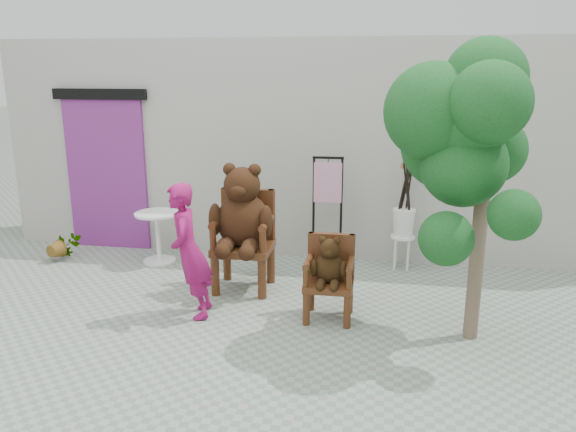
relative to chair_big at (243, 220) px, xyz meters
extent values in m
plane|color=gray|center=(0.64, -1.30, -0.86)|extent=(60.00, 60.00, 0.00)
cube|color=#ADACA2|center=(0.64, 1.80, 0.64)|extent=(9.00, 1.00, 3.00)
cube|color=#7A2879|center=(-2.36, 1.28, 0.24)|extent=(1.20, 0.08, 2.20)
cube|color=black|center=(-2.36, 1.24, 1.39)|extent=(1.40, 0.06, 0.15)
cylinder|color=#3D1E0D|center=(-0.28, -0.26, -0.62)|extent=(0.10, 0.10, 0.48)
cylinder|color=#3D1E0D|center=(-0.28, 0.25, -0.62)|extent=(0.10, 0.10, 0.48)
cylinder|color=#3D1E0D|center=(0.28, -0.26, -0.62)|extent=(0.10, 0.10, 0.48)
cylinder|color=#3D1E0D|center=(0.28, 0.25, -0.62)|extent=(0.10, 0.10, 0.48)
cube|color=#3D1E0D|center=(0.00, -0.01, -0.34)|extent=(0.68, 0.62, 0.09)
cube|color=#3D1E0D|center=(0.00, 0.26, 0.02)|extent=(0.64, 0.09, 0.62)
cylinder|color=#3D1E0D|center=(-0.29, 0.26, 0.02)|extent=(0.09, 0.09, 0.62)
cylinder|color=#3D1E0D|center=(-0.29, -0.26, -0.15)|extent=(0.08, 0.08, 0.28)
cylinder|color=#3D1E0D|center=(-0.29, -0.01, -0.01)|extent=(0.09, 0.59, 0.09)
cylinder|color=#3D1E0D|center=(0.29, 0.26, 0.02)|extent=(0.09, 0.09, 0.62)
cylinder|color=#3D1E0D|center=(0.29, -0.26, -0.15)|extent=(0.08, 0.08, 0.28)
cylinder|color=#3D1E0D|center=(0.29, -0.01, -0.01)|extent=(0.09, 0.59, 0.09)
ellipsoid|color=black|center=(0.00, 0.03, -0.02)|extent=(0.64, 0.55, 0.68)
sphere|color=black|center=(0.00, -0.01, 0.42)|extent=(0.43, 0.43, 0.43)
ellipsoid|color=black|center=(0.00, -0.18, 0.39)|extent=(0.19, 0.15, 0.15)
sphere|color=black|center=(-0.15, 0.00, 0.61)|extent=(0.15, 0.15, 0.15)
sphere|color=black|center=(0.15, 0.00, 0.61)|extent=(0.15, 0.15, 0.15)
ellipsoid|color=black|center=(-0.31, -0.11, 0.03)|extent=(0.15, 0.21, 0.39)
ellipsoid|color=black|center=(-0.14, -0.27, -0.24)|extent=(0.19, 0.38, 0.19)
sphere|color=black|center=(-0.14, -0.42, -0.26)|extent=(0.18, 0.18, 0.18)
ellipsoid|color=black|center=(0.31, -0.11, 0.03)|extent=(0.15, 0.21, 0.39)
ellipsoid|color=black|center=(0.14, -0.27, -0.24)|extent=(0.19, 0.38, 0.19)
sphere|color=black|center=(0.14, -0.42, -0.26)|extent=(0.18, 0.18, 0.18)
cylinder|color=#3D1E0D|center=(0.89, -0.87, -0.68)|extent=(0.08, 0.08, 0.36)
cylinder|color=#3D1E0D|center=(0.89, -0.49, -0.68)|extent=(0.08, 0.08, 0.36)
cylinder|color=#3D1E0D|center=(1.31, -0.87, -0.68)|extent=(0.08, 0.08, 0.36)
cylinder|color=#3D1E0D|center=(1.31, -0.49, -0.68)|extent=(0.08, 0.08, 0.36)
cube|color=#3D1E0D|center=(1.10, -0.68, -0.47)|extent=(0.51, 0.47, 0.07)
cube|color=#3D1E0D|center=(1.10, -0.48, -0.20)|extent=(0.49, 0.07, 0.47)
cylinder|color=#3D1E0D|center=(0.88, -0.48, -0.20)|extent=(0.07, 0.07, 0.47)
cylinder|color=#3D1E0D|center=(0.88, -0.87, -0.33)|extent=(0.06, 0.06, 0.21)
cylinder|color=#3D1E0D|center=(0.88, -0.68, -0.22)|extent=(0.07, 0.45, 0.07)
cylinder|color=#3D1E0D|center=(1.32, -0.48, -0.20)|extent=(0.07, 0.07, 0.47)
cylinder|color=#3D1E0D|center=(1.32, -0.87, -0.33)|extent=(0.06, 0.06, 0.21)
cylinder|color=#3D1E0D|center=(1.32, -0.68, -0.22)|extent=(0.07, 0.45, 0.07)
ellipsoid|color=black|center=(1.10, -0.67, -0.30)|extent=(0.32, 0.28, 0.34)
sphere|color=black|center=(1.10, -0.69, -0.07)|extent=(0.22, 0.22, 0.22)
ellipsoid|color=black|center=(1.10, -0.77, -0.09)|extent=(0.10, 0.08, 0.08)
sphere|color=black|center=(1.02, -0.68, 0.02)|extent=(0.08, 0.08, 0.08)
sphere|color=black|center=(1.18, -0.68, 0.02)|extent=(0.08, 0.08, 0.08)
ellipsoid|color=black|center=(0.95, -0.74, -0.27)|extent=(0.08, 0.11, 0.19)
ellipsoid|color=black|center=(1.03, -0.82, -0.41)|extent=(0.10, 0.19, 0.10)
sphere|color=black|center=(1.03, -0.89, -0.42)|extent=(0.09, 0.09, 0.09)
ellipsoid|color=black|center=(1.25, -0.74, -0.27)|extent=(0.08, 0.11, 0.19)
ellipsoid|color=black|center=(1.17, -0.82, -0.41)|extent=(0.10, 0.19, 0.10)
sphere|color=black|center=(1.17, -0.89, -0.42)|extent=(0.09, 0.09, 0.09)
imported|color=#901153|center=(-0.37, -0.85, -0.13)|extent=(0.46, 0.60, 1.46)
cylinder|color=white|center=(-1.40, 0.73, -0.17)|extent=(0.60, 0.60, 0.03)
cylinder|color=white|center=(-1.40, 0.73, -0.51)|extent=(0.06, 0.06, 0.68)
cylinder|color=white|center=(-1.40, 0.73, -0.85)|extent=(0.44, 0.44, 0.03)
cube|color=black|center=(0.74, 0.85, -0.11)|extent=(0.03, 0.03, 1.50)
cube|color=black|center=(1.10, 0.86, -0.11)|extent=(0.03, 0.03, 1.50)
cube|color=black|center=(0.92, 0.85, 0.64)|extent=(0.40, 0.04, 0.03)
cube|color=black|center=(0.92, 0.85, -0.83)|extent=(0.46, 0.36, 0.06)
cube|color=#CF8EB0|center=(0.92, 0.84, 0.32)|extent=(0.36, 0.05, 0.52)
cylinder|color=black|center=(0.92, 0.85, 0.61)|extent=(0.01, 0.01, 0.08)
cylinder|color=white|center=(1.91, 1.05, -0.42)|extent=(0.32, 0.32, 0.03)
cylinder|color=white|center=(1.99, 1.13, -0.64)|extent=(0.03, 0.03, 0.44)
cylinder|color=white|center=(1.82, 1.13, -0.64)|extent=(0.03, 0.03, 0.44)
cylinder|color=white|center=(1.82, 0.96, -0.64)|extent=(0.03, 0.03, 0.44)
cylinder|color=white|center=(1.99, 0.96, -0.64)|extent=(0.03, 0.03, 0.44)
cylinder|color=black|center=(1.88, 1.09, 0.19)|extent=(0.16, 0.12, 0.79)
cylinder|color=olive|center=(1.84, 1.14, 0.51)|extent=(0.05, 0.04, 0.08)
cylinder|color=black|center=(1.95, 1.02, 0.19)|extent=(0.12, 0.15, 0.79)
cylinder|color=olive|center=(1.99, 0.98, 0.51)|extent=(0.04, 0.05, 0.08)
cylinder|color=black|center=(1.91, 1.10, 0.19)|extent=(0.16, 0.03, 0.79)
cylinder|color=olive|center=(1.91, 1.15, 0.51)|extent=(0.05, 0.04, 0.08)
cylinder|color=black|center=(1.88, 1.09, 0.19)|extent=(0.16, 0.09, 0.79)
cylinder|color=olive|center=(1.86, 1.15, 0.51)|extent=(0.05, 0.04, 0.08)
cylinder|color=black|center=(1.95, 1.07, 0.19)|extent=(0.08, 0.13, 0.80)
cylinder|color=olive|center=(1.99, 1.09, 0.51)|extent=(0.04, 0.04, 0.08)
cylinder|color=black|center=(1.93, 1.00, 0.19)|extent=(0.15, 0.08, 0.79)
cylinder|color=olive|center=(1.95, 0.96, 0.51)|extent=(0.05, 0.04, 0.08)
cylinder|color=brown|center=(2.55, -0.85, 0.37)|extent=(0.14, 0.14, 2.47)
sphere|color=#0F3818|center=(2.22, -0.52, 1.02)|extent=(0.89, 0.89, 0.89)
sphere|color=#0F3818|center=(2.35, -0.88, 0.89)|extent=(0.80, 0.80, 0.80)
sphere|color=#0F3818|center=(2.65, -0.56, 0.99)|extent=(0.66, 0.66, 0.66)
sphere|color=#0F3818|center=(2.48, -1.17, 1.47)|extent=(0.71, 0.71, 0.71)
sphere|color=#0F3818|center=(2.05, -0.83, 1.36)|extent=(0.91, 0.91, 0.91)
sphere|color=#0F3818|center=(2.48, -0.81, 1.66)|extent=(0.75, 0.75, 0.75)
sphere|color=#0F3818|center=(2.34, -0.89, 1.32)|extent=(0.81, 0.81, 0.81)
sphere|color=#0F3818|center=(2.19, -1.30, 0.28)|extent=(0.49, 0.49, 0.49)
sphere|color=#0F3818|center=(2.72, -1.38, 0.55)|extent=(0.44, 0.44, 0.44)
imported|color=#0F3818|center=(-2.76, 0.60, -0.65)|extent=(0.44, 0.40, 0.42)
camera|label=1|loc=(1.63, -6.22, 1.76)|focal=35.00mm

